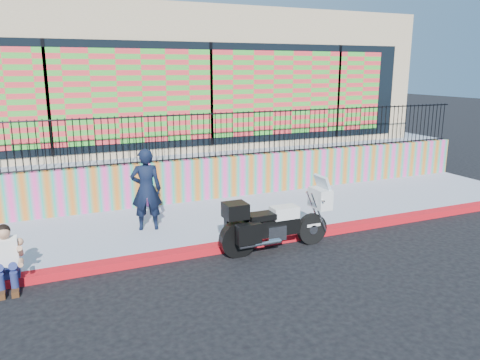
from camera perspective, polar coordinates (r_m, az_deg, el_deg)
ground at (r=10.01m, az=4.93°, el=-7.44°), size 90.00×90.00×0.00m
red_curb at (r=9.98m, az=4.94°, el=-7.04°), size 16.00×0.30×0.15m
sidewalk at (r=11.37m, az=0.98°, el=-4.39°), size 16.00×3.00×0.15m
mural_wall at (r=12.63m, az=-2.02°, el=0.36°), size 16.00×0.20×1.10m
metal_fence at (r=12.42m, az=-2.06°, el=5.53°), size 15.80×0.04×1.20m
elevated_platform at (r=17.40m, az=-8.21°, el=3.61°), size 16.00×10.00×1.25m
storefront_building at (r=16.94m, az=-8.31°, el=12.27°), size 14.00×8.06×4.00m
police_motorcycle at (r=9.34m, az=4.20°, el=-5.04°), size 2.32×0.77×1.44m
police_officer at (r=10.19m, az=-11.36°, el=-1.14°), size 0.73×0.56×1.78m
seated_man at (r=8.64m, az=-26.58°, el=-9.15°), size 0.54×0.71×1.06m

